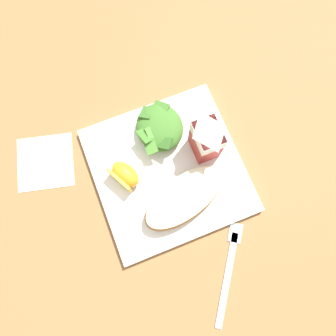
{
  "coord_description": "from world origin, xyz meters",
  "views": [
    {
      "loc": [
        0.13,
        -0.05,
        0.6
      ],
      "look_at": [
        0.0,
        0.0,
        0.03
      ],
      "focal_mm": 33.28,
      "sensor_mm": 36.0,
      "label": 1
    }
  ],
  "objects_px": {
    "white_plate": "(168,170)",
    "paper_napkin": "(45,162)",
    "green_salad_pile": "(159,127)",
    "cheesy_pizza_bread": "(184,198)",
    "orange_wedge_front": "(125,175)",
    "milk_carton": "(207,138)",
    "metal_fork": "(230,265)"
  },
  "relations": [
    {
      "from": "white_plate",
      "to": "green_salad_pile",
      "type": "height_order",
      "value": "green_salad_pile"
    },
    {
      "from": "white_plate",
      "to": "cheesy_pizza_bread",
      "type": "height_order",
      "value": "cheesy_pizza_bread"
    },
    {
      "from": "milk_carton",
      "to": "orange_wedge_front",
      "type": "distance_m",
      "value": 0.17
    },
    {
      "from": "green_salad_pile",
      "to": "orange_wedge_front",
      "type": "relative_size",
      "value": 1.54
    },
    {
      "from": "white_plate",
      "to": "paper_napkin",
      "type": "distance_m",
      "value": 0.25
    },
    {
      "from": "paper_napkin",
      "to": "metal_fork",
      "type": "height_order",
      "value": "metal_fork"
    },
    {
      "from": "paper_napkin",
      "to": "cheesy_pizza_bread",
      "type": "bearing_deg",
      "value": 52.79
    },
    {
      "from": "white_plate",
      "to": "orange_wedge_front",
      "type": "xyz_separation_m",
      "value": [
        -0.02,
        -0.08,
        0.03
      ]
    },
    {
      "from": "cheesy_pizza_bread",
      "to": "paper_napkin",
      "type": "xyz_separation_m",
      "value": [
        -0.17,
        -0.23,
        -0.03
      ]
    },
    {
      "from": "white_plate",
      "to": "paper_napkin",
      "type": "xyz_separation_m",
      "value": [
        -0.11,
        -0.22,
        -0.01
      ]
    },
    {
      "from": "orange_wedge_front",
      "to": "metal_fork",
      "type": "distance_m",
      "value": 0.26
    },
    {
      "from": "green_salad_pile",
      "to": "orange_wedge_front",
      "type": "bearing_deg",
      "value": -56.02
    },
    {
      "from": "cheesy_pizza_bread",
      "to": "milk_carton",
      "type": "relative_size",
      "value": 1.68
    },
    {
      "from": "cheesy_pizza_bread",
      "to": "green_salad_pile",
      "type": "height_order",
      "value": "green_salad_pile"
    },
    {
      "from": "milk_carton",
      "to": "green_salad_pile",
      "type": "bearing_deg",
      "value": -133.71
    },
    {
      "from": "orange_wedge_front",
      "to": "metal_fork",
      "type": "relative_size",
      "value": 0.42
    },
    {
      "from": "green_salad_pile",
      "to": "milk_carton",
      "type": "bearing_deg",
      "value": 46.29
    },
    {
      "from": "white_plate",
      "to": "green_salad_pile",
      "type": "xyz_separation_m",
      "value": [
        -0.08,
        0.01,
        0.03
      ]
    },
    {
      "from": "cheesy_pizza_bread",
      "to": "milk_carton",
      "type": "xyz_separation_m",
      "value": [
        -0.08,
        0.07,
        0.04
      ]
    },
    {
      "from": "cheesy_pizza_bread",
      "to": "milk_carton",
      "type": "height_order",
      "value": "milk_carton"
    },
    {
      "from": "cheesy_pizza_bread",
      "to": "orange_wedge_front",
      "type": "height_order",
      "value": "orange_wedge_front"
    },
    {
      "from": "cheesy_pizza_bread",
      "to": "milk_carton",
      "type": "bearing_deg",
      "value": 136.97
    },
    {
      "from": "white_plate",
      "to": "orange_wedge_front",
      "type": "height_order",
      "value": "orange_wedge_front"
    },
    {
      "from": "milk_carton",
      "to": "paper_napkin",
      "type": "xyz_separation_m",
      "value": [
        -0.09,
        -0.3,
        -0.07
      ]
    },
    {
      "from": "orange_wedge_front",
      "to": "paper_napkin",
      "type": "distance_m",
      "value": 0.17
    },
    {
      "from": "cheesy_pizza_bread",
      "to": "metal_fork",
      "type": "xyz_separation_m",
      "value": [
        0.14,
        0.03,
        -0.03
      ]
    },
    {
      "from": "orange_wedge_front",
      "to": "cheesy_pizza_bread",
      "type": "bearing_deg",
      "value": 47.08
    },
    {
      "from": "orange_wedge_front",
      "to": "paper_napkin",
      "type": "xyz_separation_m",
      "value": [
        -0.09,
        -0.14,
        -0.03
      ]
    },
    {
      "from": "green_salad_pile",
      "to": "paper_napkin",
      "type": "xyz_separation_m",
      "value": [
        -0.03,
        -0.23,
        -0.03
      ]
    },
    {
      "from": "white_plate",
      "to": "orange_wedge_front",
      "type": "bearing_deg",
      "value": -100.76
    },
    {
      "from": "green_salad_pile",
      "to": "cheesy_pizza_bread",
      "type": "bearing_deg",
      "value": -2.97
    },
    {
      "from": "white_plate",
      "to": "cheesy_pizza_bread",
      "type": "relative_size",
      "value": 1.51
    }
  ]
}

